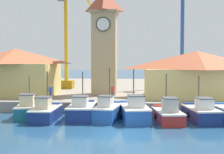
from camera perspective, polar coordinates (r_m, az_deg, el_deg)
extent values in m
plane|color=navy|center=(22.72, 1.52, -10.19)|extent=(300.00, 300.00, 0.00)
cube|color=gray|center=(50.10, 3.23, -2.29)|extent=(120.00, 40.00, 1.09)
cube|color=#196B7F|center=(29.37, -14.98, -6.18)|extent=(2.60, 4.31, 1.09)
cube|color=#196B7F|center=(31.00, -14.46, -4.45)|extent=(1.71, 0.88, 0.24)
cube|color=silver|center=(29.28, -14.99, -5.03)|extent=(2.67, 4.38, 0.12)
cube|color=beige|center=(28.52, -15.24, -4.14)|extent=(1.34, 1.39, 0.97)
cube|color=#4C4C51|center=(28.46, -15.25, -3.09)|extent=(1.44, 1.49, 0.08)
cylinder|color=#4C4742|center=(29.63, -14.87, -2.35)|extent=(0.10, 0.10, 2.53)
torus|color=black|center=(29.76, -16.90, -6.09)|extent=(0.21, 0.53, 0.52)
cube|color=navy|center=(27.83, -11.98, -6.71)|extent=(1.95, 4.52, 1.03)
cube|color=navy|center=(29.64, -10.97, -4.86)|extent=(1.59, 0.63, 0.24)
cube|color=silver|center=(27.74, -11.99, -5.56)|extent=(2.01, 4.58, 0.12)
cube|color=beige|center=(26.92, -12.45, -4.68)|extent=(1.14, 1.37, 0.95)
cube|color=#4C4C51|center=(26.86, -12.46, -3.59)|extent=(1.22, 1.45, 0.08)
cylinder|color=#4C4742|center=(28.09, -11.73, -2.15)|extent=(0.10, 0.10, 3.09)
torus|color=black|center=(28.33, -13.84, -6.56)|extent=(0.13, 0.52, 0.52)
cube|color=navy|center=(27.97, -5.54, -6.47)|extent=(2.26, 4.99, 1.17)
cube|color=navy|center=(30.03, -4.96, -4.45)|extent=(1.79, 0.66, 0.24)
cube|color=silver|center=(27.87, -5.55, -5.18)|extent=(2.32, 5.05, 0.12)
cube|color=beige|center=(26.97, -5.81, -4.46)|extent=(1.30, 1.52, 0.81)
cube|color=#4C4C51|center=(26.91, -5.81, -3.52)|extent=(1.38, 1.60, 0.08)
cylinder|color=#4C4742|center=(28.31, -5.39, -1.98)|extent=(0.10, 0.10, 2.90)
torus|color=black|center=(28.39, -7.72, -6.34)|extent=(0.14, 0.52, 0.52)
cube|color=#2356A8|center=(27.46, -0.74, -6.63)|extent=(2.46, 4.74, 1.17)
cube|color=#2356A8|center=(29.28, 0.23, -4.62)|extent=(1.59, 0.83, 0.24)
cube|color=silver|center=(27.36, -0.74, -5.31)|extent=(2.53, 4.81, 0.12)
cube|color=beige|center=(26.53, -1.16, -4.50)|extent=(1.27, 1.51, 0.87)
cube|color=#4C4C51|center=(26.47, -1.16, -3.49)|extent=(1.36, 1.60, 0.08)
cylinder|color=#4C4742|center=(27.71, -0.45, -1.69)|extent=(0.10, 0.10, 3.26)
torus|color=black|center=(27.92, -2.56, -6.47)|extent=(0.20, 0.53, 0.52)
cube|color=#2356A8|center=(27.14, 4.13, -6.73)|extent=(2.78, 5.33, 1.20)
cube|color=#2356A8|center=(29.28, 3.53, -4.58)|extent=(1.83, 0.85, 0.24)
cube|color=silver|center=(27.04, 4.14, -5.37)|extent=(2.85, 5.40, 0.12)
cube|color=beige|center=(26.09, 4.41, -4.51)|extent=(1.45, 1.69, 0.94)
cube|color=#4C4C51|center=(26.03, 4.41, -3.40)|extent=(1.54, 1.78, 0.08)
cylinder|color=#4C4742|center=(27.47, 3.97, -1.82)|extent=(0.10, 0.10, 3.14)
torus|color=black|center=(27.26, 1.71, -6.68)|extent=(0.19, 0.53, 0.52)
cube|color=#AD2823|center=(26.95, 10.12, -7.16)|extent=(2.47, 4.90, 0.90)
cube|color=#AD2823|center=(28.87, 9.15, -5.32)|extent=(1.63, 0.81, 0.24)
cube|color=silver|center=(26.86, 10.13, -6.11)|extent=(2.54, 4.97, 0.12)
cube|color=#B2ADA3|center=(25.98, 10.56, -5.07)|extent=(1.29, 1.55, 1.09)
cube|color=#4C4C51|center=(25.91, 10.58, -3.79)|extent=(1.38, 1.64, 0.08)
cylinder|color=#4C4742|center=(27.22, 9.87, -2.62)|extent=(0.10, 0.10, 3.04)
torus|color=black|center=(26.96, 7.92, -7.13)|extent=(0.19, 0.53, 0.52)
cube|color=navy|center=(27.81, 15.91, -6.71)|extent=(2.66, 4.84, 1.09)
cube|color=navy|center=(29.62, 14.57, -4.80)|extent=(1.76, 0.85, 0.24)
cube|color=silver|center=(27.72, 15.93, -5.50)|extent=(2.73, 4.90, 0.12)
cube|color=silver|center=(26.91, 16.53, -4.71)|extent=(1.39, 1.54, 0.86)
cube|color=#4C4C51|center=(26.85, 16.55, -3.73)|extent=(1.48, 1.63, 0.08)
cylinder|color=#4C4742|center=(28.09, 15.57, -2.51)|extent=(0.10, 0.10, 2.68)
torus|color=black|center=(27.68, 13.64, -6.73)|extent=(0.20, 0.53, 0.52)
cube|color=#2356A8|center=(30.36, 19.21, -4.65)|extent=(1.53, 0.79, 0.24)
torus|color=black|center=(28.31, 18.93, -6.57)|extent=(0.19, 0.53, 0.52)
cube|color=tan|center=(37.89, -1.38, 4.16)|extent=(2.87, 2.87, 9.70)
cube|color=#9C865F|center=(38.31, -1.39, 11.66)|extent=(3.37, 3.37, 0.30)
pyramid|color=#A3472D|center=(38.56, -1.39, 13.78)|extent=(3.37, 3.37, 2.59)
cylinder|color=white|center=(36.64, -1.64, 9.63)|extent=(1.58, 0.12, 1.58)
torus|color=#332D23|center=(36.60, -1.64, 9.63)|extent=(1.70, 0.12, 1.70)
cube|color=tan|center=(38.68, -17.18, -0.41)|extent=(9.24, 6.77, 3.74)
pyramid|color=#C1603D|center=(38.62, -17.24, 3.68)|extent=(9.64, 7.17, 1.78)
cube|color=#E5D17A|center=(36.23, 15.18, -1.07)|extent=(11.47, 6.57, 3.16)
pyramid|color=#C1603D|center=(36.14, 15.24, 3.02)|extent=(11.87, 6.97, 2.00)
cube|color=#976E11|center=(46.16, -8.33, -1.35)|extent=(2.00, 2.00, 1.20)
cylinder|color=gold|center=(46.21, -8.40, 8.18)|extent=(0.56, 0.56, 14.15)
cube|color=navy|center=(48.27, 12.62, -1.20)|extent=(2.00, 2.00, 1.20)
cylinder|color=#284C93|center=(48.40, 12.74, 8.94)|extent=(0.56, 0.56, 15.89)
cylinder|color=#33333D|center=(32.22, -11.16, -3.59)|extent=(0.22, 0.22, 0.85)
cube|color=#2D4CA5|center=(32.14, -11.17, -2.34)|extent=(0.34, 0.22, 0.56)
sphere|color=#9E7051|center=(32.11, -11.18, -1.65)|extent=(0.20, 0.20, 0.20)
cylinder|color=#33333D|center=(32.12, 0.08, -3.55)|extent=(0.22, 0.22, 0.85)
cube|color=red|center=(32.04, 0.08, -2.30)|extent=(0.34, 0.22, 0.56)
sphere|color=#9E7051|center=(32.01, 0.08, -1.60)|extent=(0.20, 0.20, 0.20)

